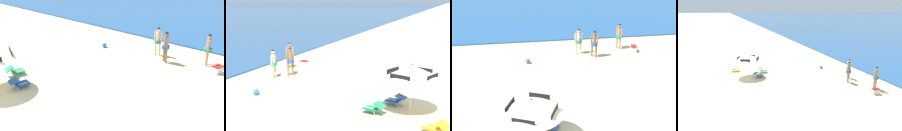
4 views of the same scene
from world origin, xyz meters
TOP-DOWN VIEW (x-y plane):
  - lounge_chair_under_umbrella at (-1.74, 1.98)m, footprint 0.71×0.95m
  - lounge_chair_beside_umbrella at (-3.09, 2.59)m, footprint 0.77×1.00m
  - person_standing_near_shore at (0.70, 9.47)m, footprint 0.49×0.41m
  - person_standing_beside at (1.57, 8.85)m, footprint 0.42×0.42m
  - person_wading_in at (3.46, 9.92)m, footprint 0.42×0.47m
  - cooler_box at (4.31, 9.29)m, footprint 0.46×0.56m
  - beach_ball at (-2.53, 8.47)m, footprint 0.30×0.30m

SIDE VIEW (x-z plane):
  - beach_ball at x=-2.53m, z-range 0.00..0.30m
  - cooler_box at x=4.31m, z-range -0.01..0.42m
  - lounge_chair_beside_umbrella at x=-3.09m, z-range 0.01..0.53m
  - lounge_chair_under_umbrella at x=-1.74m, z-range 0.03..0.53m
  - person_standing_near_shore at x=0.70m, z-range 0.13..1.79m
  - person_standing_beside at x=1.57m, z-range 0.13..1.84m
  - person_wading_in at x=3.46m, z-range 0.13..1.84m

